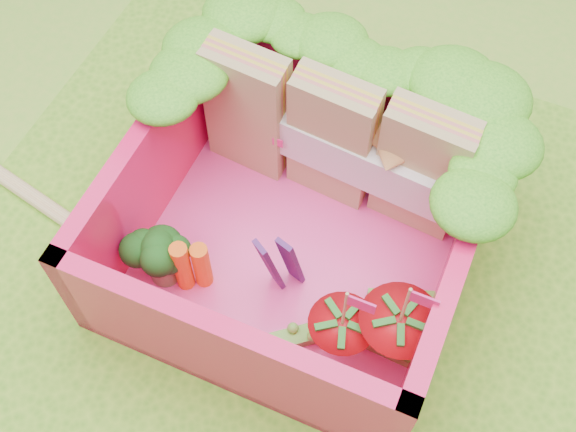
% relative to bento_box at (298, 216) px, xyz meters
% --- Properties ---
extents(ground, '(14.00, 14.00, 0.00)m').
position_rel_bento_box_xyz_m(ground, '(-0.08, -0.09, -0.31)').
color(ground, '#7DC838').
rests_on(ground, ground).
extents(placemat, '(2.60, 2.60, 0.03)m').
position_rel_bento_box_xyz_m(placemat, '(-0.08, -0.09, -0.29)').
color(placemat, '#61AB26').
rests_on(placemat, ground).
extents(bento_floor, '(1.30, 1.30, 0.05)m').
position_rel_bento_box_xyz_m(bento_floor, '(0.00, 0.00, -0.25)').
color(bento_floor, '#FF419C').
rests_on(bento_floor, placemat).
extents(bento_box, '(1.30, 1.30, 0.55)m').
position_rel_bento_box_xyz_m(bento_box, '(0.00, 0.00, 0.00)').
color(bento_box, '#FF1559').
rests_on(bento_box, placemat).
extents(lettuce_ruffle, '(1.43, 0.77, 0.11)m').
position_rel_bento_box_xyz_m(lettuce_ruffle, '(-0.00, 0.47, 0.33)').
color(lettuce_ruffle, '#2B951B').
rests_on(lettuce_ruffle, bento_box).
extents(sandwich_stack, '(1.11, 0.26, 0.61)m').
position_rel_bento_box_xyz_m(sandwich_stack, '(0.01, 0.34, 0.07)').
color(sandwich_stack, tan).
rests_on(sandwich_stack, bento_floor).
extents(broccoli, '(0.33, 0.33, 0.25)m').
position_rel_bento_box_xyz_m(broccoli, '(-0.43, -0.33, -0.05)').
color(broccoli, '#6A9A4A').
rests_on(broccoli, bento_floor).
extents(carrot_sticks, '(0.13, 0.11, 0.28)m').
position_rel_bento_box_xyz_m(carrot_sticks, '(-0.31, -0.31, -0.09)').
color(carrot_sticks, orange).
rests_on(carrot_sticks, bento_floor).
extents(purple_wedges, '(0.14, 0.09, 0.38)m').
position_rel_bento_box_xyz_m(purple_wedges, '(0.01, -0.20, -0.04)').
color(purple_wedges, '#541B5F').
rests_on(purple_wedges, bento_floor).
extents(strawberry_left, '(0.24, 0.24, 0.48)m').
position_rel_bento_box_xyz_m(strawberry_left, '(0.32, -0.35, -0.10)').
color(strawberry_left, red).
rests_on(strawberry_left, bento_floor).
extents(strawberry_right, '(0.29, 0.29, 0.53)m').
position_rel_bento_box_xyz_m(strawberry_right, '(0.50, -0.28, -0.07)').
color(strawberry_right, red).
rests_on(strawberry_right, bento_floor).
extents(snap_peas, '(0.63, 0.52, 0.05)m').
position_rel_bento_box_xyz_m(snap_peas, '(0.39, -0.24, -0.20)').
color(snap_peas, '#62B83A').
rests_on(snap_peas, bento_floor).
extents(chopsticks, '(2.12, 0.49, 0.04)m').
position_rel_bento_box_xyz_m(chopsticks, '(-1.21, -0.21, -0.25)').
color(chopsticks, '#E7B97F').
rests_on(chopsticks, placemat).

